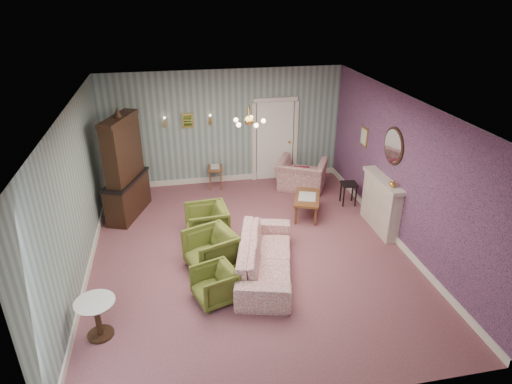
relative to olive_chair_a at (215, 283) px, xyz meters
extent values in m
plane|color=#844D56|center=(0.82, 1.28, -0.33)|extent=(7.00, 7.00, 0.00)
plane|color=white|center=(0.82, 1.28, 2.57)|extent=(7.00, 7.00, 0.00)
plane|color=slate|center=(0.82, 4.78, 1.12)|extent=(6.00, 0.00, 6.00)
plane|color=slate|center=(0.82, -2.22, 1.12)|extent=(6.00, 0.00, 6.00)
plane|color=slate|center=(-2.18, 1.28, 1.12)|extent=(0.00, 7.00, 7.00)
plane|color=slate|center=(3.82, 1.28, 1.12)|extent=(0.00, 7.00, 7.00)
plane|color=#A8547A|center=(3.81, 1.28, 1.12)|extent=(0.00, 7.00, 7.00)
imported|color=#576021|center=(0.00, 0.00, 0.00)|extent=(0.77, 0.79, 0.66)
imported|color=#576021|center=(0.03, 0.90, 0.08)|extent=(0.99, 1.02, 0.83)
imported|color=#576021|center=(0.06, 1.93, 0.08)|extent=(0.80, 0.85, 0.82)
imported|color=#953C4F|center=(0.98, 0.58, 0.12)|extent=(1.24, 2.42, 0.91)
imported|color=#953C4F|center=(2.63, 3.92, 0.18)|extent=(1.38, 1.21, 1.02)
imported|color=gold|center=(3.66, 1.28, 0.90)|extent=(0.15, 0.15, 0.15)
cube|color=maroon|center=(2.58, 3.77, 0.15)|extent=(0.41, 0.28, 0.39)
camera|label=1|loc=(-0.47, -5.89, 4.46)|focal=31.06mm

